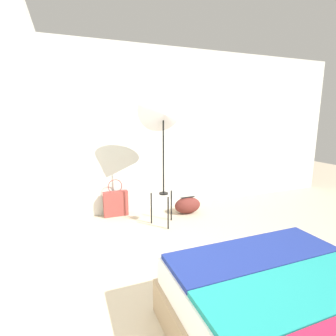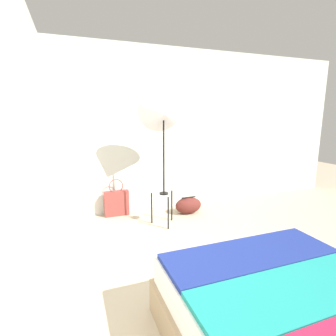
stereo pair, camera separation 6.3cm
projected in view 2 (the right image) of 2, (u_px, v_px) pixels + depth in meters
name	position (u px, v px, depth m)	size (l,w,h in m)	color
ground_plane	(202.00, 311.00, 2.10)	(14.00, 14.00, 0.00)	tan
wall_back	(131.00, 131.00, 4.09)	(8.00, 0.05, 2.60)	beige
wall_side_left	(30.00, 143.00, 2.35)	(0.05, 8.00, 2.60)	beige
photo_umbrella	(164.00, 113.00, 3.48)	(0.66, 0.44, 1.93)	black
tote_bag	(117.00, 203.00, 4.08)	(0.38, 0.10, 0.59)	brown
duffel_bag	(188.00, 205.00, 4.19)	(0.43, 0.26, 0.27)	#5B231E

